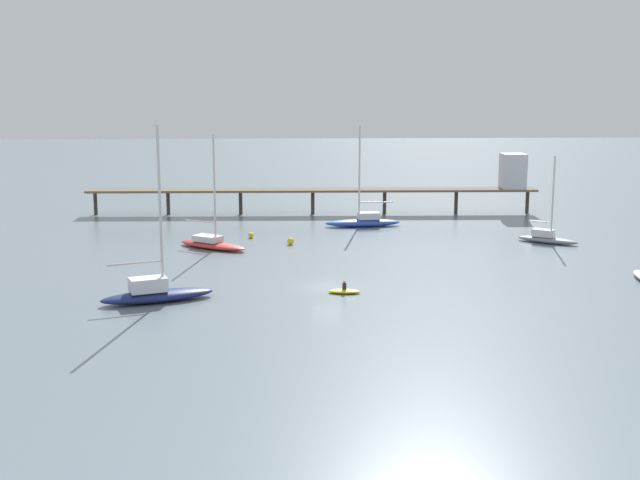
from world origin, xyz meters
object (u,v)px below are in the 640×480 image
object	(u,v)px
sailboat_navy	(156,291)
dinghy_yellow	(344,291)
sailboat_gray	(547,237)
mooring_buoy_far	(251,235)
pier	(395,183)
sailboat_red	(212,242)
sailboat_blue	(364,220)
mooring_buoy_near	(290,241)

from	to	relation	value
sailboat_navy	dinghy_yellow	size ratio (longest dim) A/B	5.05
sailboat_gray	mooring_buoy_far	xyz separation A→B (m)	(-33.89, 4.30, -0.35)
dinghy_yellow	pier	bearing A→B (deg)	77.30
sailboat_red	dinghy_yellow	xyz separation A→B (m)	(13.34, -20.39, -0.47)
sailboat_red	sailboat_gray	distance (m)	37.97
pier	sailboat_blue	world-z (taller)	sailboat_blue
pier	sailboat_gray	size ratio (longest dim) A/B	6.24
pier	mooring_buoy_near	distance (m)	26.75
sailboat_gray	sailboat_blue	size ratio (longest dim) A/B	0.78
sailboat_gray	sailboat_navy	bearing A→B (deg)	-149.13
sailboat_red	mooring_buoy_far	xyz separation A→B (m)	(4.04, 5.93, -0.34)
sailboat_blue	mooring_buoy_near	size ratio (longest dim) A/B	16.42
pier	dinghy_yellow	bearing A→B (deg)	-102.70
sailboat_navy	mooring_buoy_far	world-z (taller)	sailboat_navy
sailboat_navy	mooring_buoy_near	bearing A→B (deg)	65.09
sailboat_gray	mooring_buoy_near	bearing A→B (deg)	179.76
sailboat_navy	mooring_buoy_far	bearing A→B (deg)	76.87
pier	mooring_buoy_far	world-z (taller)	pier
sailboat_navy	mooring_buoy_near	xyz separation A→B (m)	(11.31, 24.36, -0.50)
sailboat_blue	dinghy_yellow	distance (m)	34.15
sailboat_gray	sailboat_blue	distance (m)	23.15
sailboat_blue	sailboat_gray	bearing A→B (deg)	-30.65
sailboat_red	mooring_buoy_far	world-z (taller)	sailboat_red
sailboat_navy	dinghy_yellow	xyz separation A→B (m)	(15.95, 2.21, -0.68)
sailboat_red	pier	bearing A→B (deg)	45.63
sailboat_red	dinghy_yellow	bearing A→B (deg)	-56.81
sailboat_gray	sailboat_blue	world-z (taller)	sailboat_blue
sailboat_blue	mooring_buoy_far	bearing A→B (deg)	-151.77
sailboat_blue	mooring_buoy_far	size ratio (longest dim) A/B	19.11
dinghy_yellow	mooring_buoy_far	xyz separation A→B (m)	(-9.30, 26.32, 0.13)
mooring_buoy_near	dinghy_yellow	bearing A→B (deg)	-78.16
sailboat_gray	mooring_buoy_far	bearing A→B (deg)	172.77
sailboat_gray	sailboat_navy	world-z (taller)	sailboat_navy
pier	mooring_buoy_far	distance (m)	26.59
dinghy_yellow	mooring_buoy_far	size ratio (longest dim) A/B	4.33
pier	sailboat_red	size ratio (longest dim) A/B	4.92
sailboat_navy	mooring_buoy_far	size ratio (longest dim) A/B	21.89
sailboat_blue	mooring_buoy_far	xyz separation A→B (m)	(-13.98, -7.50, -0.44)
pier	sailboat_red	world-z (taller)	sailboat_red
mooring_buoy_near	mooring_buoy_far	world-z (taller)	mooring_buoy_near
sailboat_blue	mooring_buoy_near	xyz separation A→B (m)	(-9.32, -11.68, -0.39)
sailboat_blue	sailboat_navy	bearing A→B (deg)	-119.79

